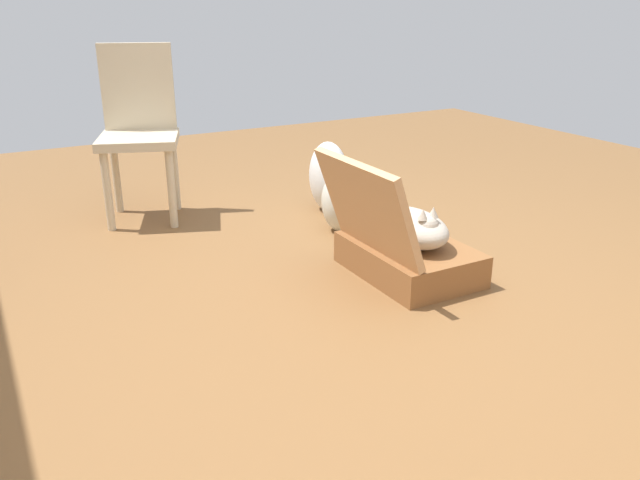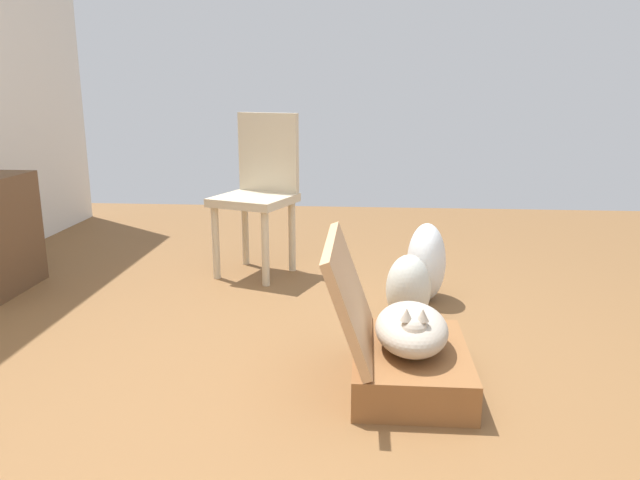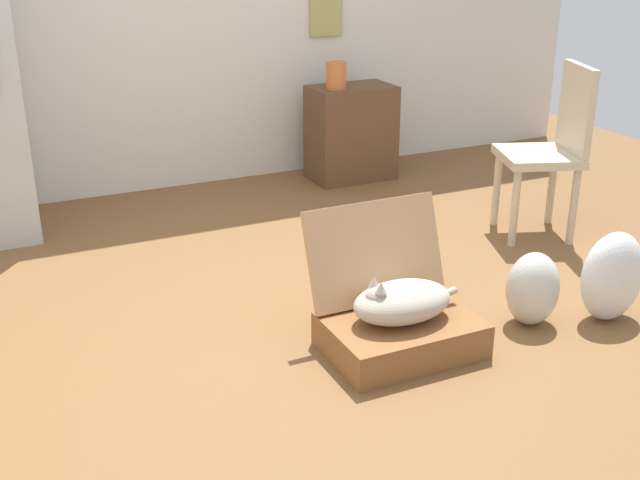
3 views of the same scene
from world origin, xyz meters
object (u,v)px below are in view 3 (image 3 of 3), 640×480
(vase_tall, at_px, (336,76))
(chair, at_px, (552,145))
(suitcase_base, at_px, (401,335))
(plastic_bag_clear, at_px, (612,276))
(side_table, at_px, (351,133))
(plastic_bag_white, at_px, (533,289))
(cat, at_px, (401,302))

(vase_tall, bearing_deg, chair, -64.82)
(suitcase_base, height_order, plastic_bag_clear, plastic_bag_clear)
(side_table, distance_m, vase_tall, 0.45)
(plastic_bag_white, distance_m, side_table, 2.37)
(vase_tall, xyz_separation_m, chair, (0.67, -1.42, -0.22))
(plastic_bag_white, xyz_separation_m, side_table, (0.29, 2.34, 0.16))
(cat, bearing_deg, chair, 29.63)
(suitcase_base, distance_m, cat, 0.16)
(suitcase_base, bearing_deg, chair, 29.74)
(plastic_bag_white, bearing_deg, plastic_bag_clear, -18.42)
(suitcase_base, height_order, plastic_bag_white, plastic_bag_white)
(plastic_bag_clear, height_order, chair, chair)
(side_table, distance_m, chair, 1.57)
(vase_tall, bearing_deg, cat, -109.80)
(cat, xyz_separation_m, plastic_bag_clear, (1.02, -0.15, -0.02))
(suitcase_base, height_order, cat, cat)
(cat, distance_m, side_table, 2.51)
(plastic_bag_white, bearing_deg, chair, 47.16)
(chair, bearing_deg, plastic_bag_clear, -4.53)
(cat, height_order, chair, chair)
(suitcase_base, relative_size, plastic_bag_clear, 1.48)
(plastic_bag_white, xyz_separation_m, plastic_bag_clear, (0.35, -0.12, 0.04))
(cat, bearing_deg, side_table, 67.44)
(plastic_bag_white, height_order, vase_tall, vase_tall)
(cat, height_order, plastic_bag_clear, plastic_bag_clear)
(plastic_bag_clear, height_order, side_table, side_table)
(cat, distance_m, chair, 1.73)
(cat, relative_size, plastic_bag_white, 1.50)
(cat, xyz_separation_m, plastic_bag_white, (0.67, -0.03, -0.06))
(side_table, bearing_deg, plastic_bag_clear, -88.52)
(plastic_bag_white, bearing_deg, suitcase_base, 177.36)
(cat, relative_size, plastic_bag_clear, 1.22)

